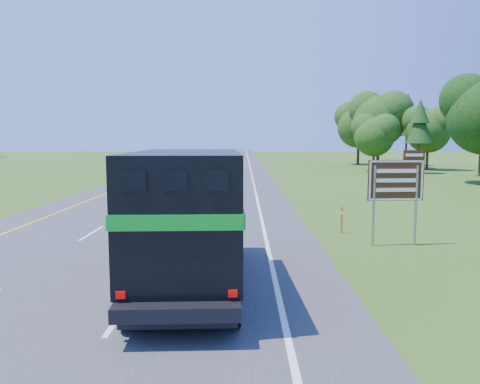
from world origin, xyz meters
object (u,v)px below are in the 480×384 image
Objects in this scene: white_suv at (159,171)px; far_car at (215,151)px; horse_truck at (189,214)px; exit_sign at (397,184)px.

white_suv reaches higher than far_car.
white_suv is (-6.95, 33.97, -1.08)m from horse_truck.
far_car is 111.94m from exit_sign.
white_suv is 82.14m from far_car.
far_car is at bearing 90.36° from horse_truck.
horse_truck is at bearing -79.27° from white_suv.
far_car is at bearing 88.78° from white_suv.
exit_sign is at bearing 32.20° from horse_truck.
horse_truck is at bearing -90.57° from far_car.
white_suv is at bearing -94.12° from far_car.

